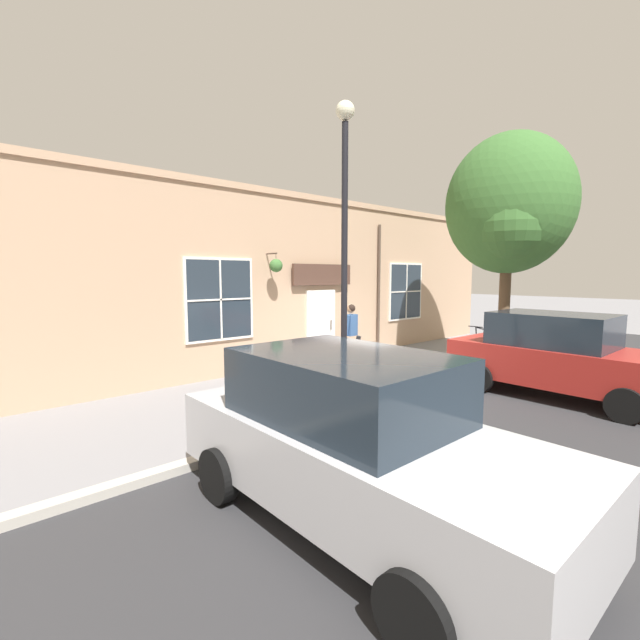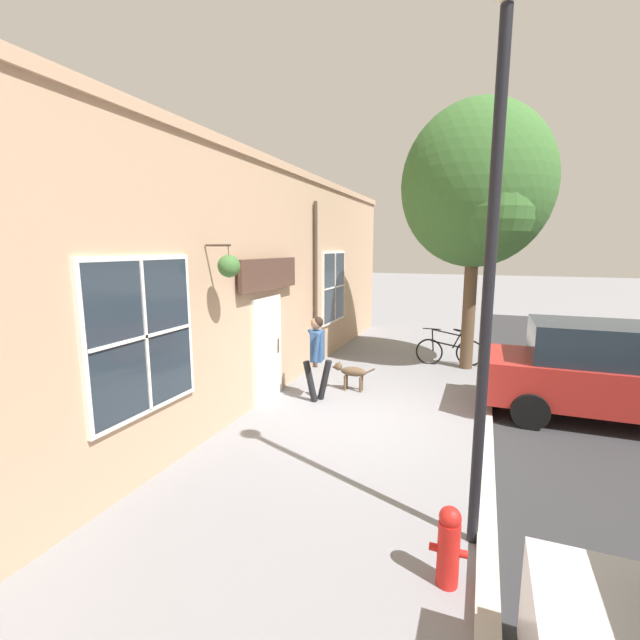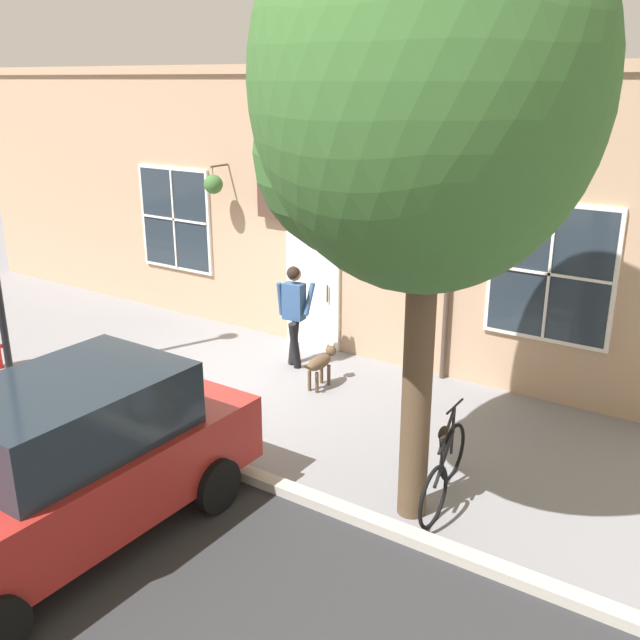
{
  "view_description": "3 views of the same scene",
  "coord_description": "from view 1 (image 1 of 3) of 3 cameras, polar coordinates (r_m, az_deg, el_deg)",
  "views": [
    {
      "loc": [
        7.17,
        -8.12,
        2.55
      ],
      "look_at": [
        -0.6,
        -1.17,
        1.44
      ],
      "focal_mm": 24.0,
      "sensor_mm": 36.0,
      "label": 1
    },
    {
      "loc": [
        1.8,
        -7.17,
        3.05
      ],
      "look_at": [
        -1.27,
        0.88,
        1.59
      ],
      "focal_mm": 24.0,
      "sensor_mm": 36.0,
      "label": 2
    },
    {
      "loc": [
        7.72,
        7.1,
        4.56
      ],
      "look_at": [
        -1.35,
        0.96,
        0.84
      ],
      "focal_mm": 40.0,
      "sensor_mm": 36.0,
      "label": 3
    }
  ],
  "objects": [
    {
      "name": "parked_car_mid_block",
      "position": [
        10.21,
        29.24,
        -4.13
      ],
      "size": [
        4.31,
        1.95,
        1.75
      ],
      "color": "maroon",
      "rests_on": "ground_plane"
    },
    {
      "name": "street_tree_by_curb",
      "position": [
        13.52,
        23.91,
        13.53
      ],
      "size": [
        3.57,
        3.21,
        6.5
      ],
      "color": "brown",
      "rests_on": "ground_plane"
    },
    {
      "name": "leaning_bicycle",
      "position": [
        14.0,
        21.81,
        -3.29
      ],
      "size": [
        1.72,
        0.29,
        1.01
      ],
      "color": "black",
      "rests_on": "ground_plane"
    },
    {
      "name": "street_lamp",
      "position": [
        7.58,
        3.3,
        13.3
      ],
      "size": [
        0.32,
        0.32,
        5.46
      ],
      "color": "black",
      "rests_on": "ground_plane"
    },
    {
      "name": "storefront_facade",
      "position": [
        12.52,
        -1.25,
        5.39
      ],
      "size": [
        0.95,
        18.0,
        4.8
      ],
      "color": "tan",
      "rests_on": "ground_plane"
    },
    {
      "name": "ground_plane",
      "position": [
        11.13,
        6.62,
        -7.22
      ],
      "size": [
        90.0,
        90.0,
        0.0
      ],
      "primitive_type": "plane",
      "color": "gray"
    },
    {
      "name": "fire_hydrant",
      "position": [
        7.51,
        -1.87,
        -10.61
      ],
      "size": [
        0.34,
        0.2,
        0.77
      ],
      "color": "red",
      "rests_on": "ground_plane"
    },
    {
      "name": "parked_car_nearest_curb",
      "position": [
        4.55,
        4.71,
        -15.51
      ],
      "size": [
        4.31,
        1.95,
        1.75
      ],
      "color": "#B7B7BC",
      "rests_on": "ground_plane"
    },
    {
      "name": "dog_on_leash",
      "position": [
        12.56,
        8.31,
        -3.82
      ],
      "size": [
        0.98,
        0.24,
        0.61
      ],
      "color": "brown",
      "rests_on": "ground_plane"
    },
    {
      "name": "pedestrian_walking",
      "position": [
        12.15,
        4.16,
        -1.1
      ],
      "size": [
        0.57,
        0.55,
        1.72
      ],
      "color": "black",
      "rests_on": "ground_plane"
    }
  ]
}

